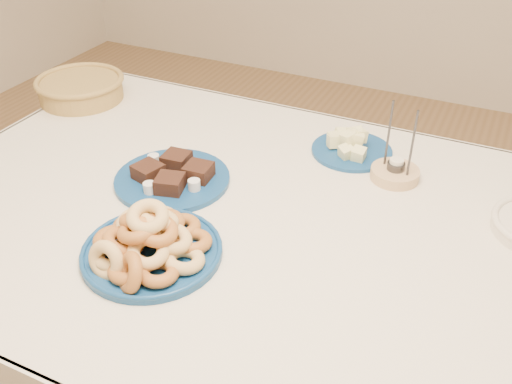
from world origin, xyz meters
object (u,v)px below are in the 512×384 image
at_px(donut_platter, 149,244).
at_px(melon_plate, 350,146).
at_px(brownie_plate, 172,177).
at_px(wicker_basket, 80,88).
at_px(dining_table, 265,254).
at_px(candle_holder, 395,172).

xyz_separation_m(donut_platter, melon_plate, (0.24, 0.59, -0.01)).
height_order(brownie_plate, wicker_basket, wicker_basket).
distance_m(donut_platter, wicker_basket, 0.83).
distance_m(donut_platter, brownie_plate, 0.28).
bearing_deg(brownie_plate, melon_plate, 43.23).
bearing_deg(donut_platter, dining_table, 55.00).
bearing_deg(dining_table, wicker_basket, 157.60).
relative_size(dining_table, candle_holder, 8.59).
distance_m(dining_table, brownie_plate, 0.30).
xyz_separation_m(wicker_basket, candle_holder, (1.01, -0.04, -0.02)).
height_order(dining_table, donut_platter, donut_platter).
bearing_deg(melon_plate, candle_holder, -29.42).
relative_size(dining_table, wicker_basket, 5.81).
xyz_separation_m(melon_plate, wicker_basket, (-0.87, -0.04, 0.02)).
distance_m(brownie_plate, wicker_basket, 0.59).
xyz_separation_m(melon_plate, candle_holder, (0.14, -0.08, -0.00)).
height_order(dining_table, melon_plate, melon_plate).
relative_size(donut_platter, candle_holder, 1.80).
height_order(wicker_basket, candle_holder, candle_holder).
distance_m(brownie_plate, candle_holder, 0.55).
height_order(melon_plate, brownie_plate, melon_plate).
bearing_deg(donut_platter, wicker_basket, 138.91).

